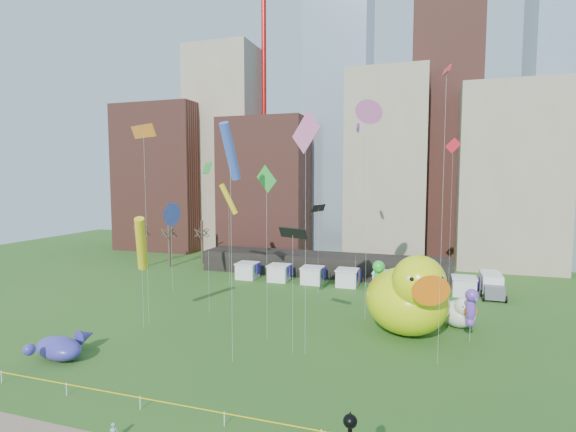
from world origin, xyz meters
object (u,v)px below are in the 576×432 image
(big_duck, at_px, (409,297))
(whale_inflatable, at_px, (61,347))
(seahorse_green, at_px, (378,276))
(seahorse_purple, at_px, (471,305))
(toddler, at_px, (113,431))
(small_duck, at_px, (460,312))
(box_truck, at_px, (491,284))

(big_duck, distance_m, whale_inflatable, 30.95)
(big_duck, distance_m, seahorse_green, 6.23)
(seahorse_purple, relative_size, toddler, 5.08)
(small_duck, xyz_separation_m, seahorse_green, (-8.21, 1.50, 2.83))
(seahorse_purple, bearing_deg, whale_inflatable, -174.02)
(big_duck, bearing_deg, seahorse_green, 99.91)
(small_duck, bearing_deg, whale_inflatable, -174.62)
(box_truck, height_order, toddler, box_truck)
(whale_inflatable, bearing_deg, seahorse_green, 50.71)
(seahorse_purple, bearing_deg, box_truck, 59.35)
(seahorse_purple, bearing_deg, seahorse_green, 131.40)
(small_duck, distance_m, seahorse_purple, 4.28)
(whale_inflatable, xyz_separation_m, toddler, (11.90, -7.92, -0.46))
(small_duck, relative_size, whale_inflatable, 0.77)
(toddler, bearing_deg, whale_inflatable, 128.30)
(seahorse_purple, relative_size, box_truck, 0.76)
(small_duck, height_order, seahorse_green, seahorse_green)
(big_duck, bearing_deg, small_duck, 13.90)
(big_duck, height_order, seahorse_green, big_duck)
(big_duck, bearing_deg, box_truck, 38.32)
(seahorse_purple, bearing_deg, big_duck, 161.15)
(big_duck, xyz_separation_m, box_truck, (9.45, 17.66, -2.29))
(big_duck, bearing_deg, whale_inflatable, -175.32)
(big_duck, xyz_separation_m, toddler, (-15.27, -22.49, -3.20))
(seahorse_purple, xyz_separation_m, whale_inflatable, (-32.62, -14.49, -2.49))
(small_duck, bearing_deg, seahorse_green, 145.33)
(seahorse_purple, xyz_separation_m, toddler, (-20.73, -22.41, -2.95))
(big_duck, distance_m, small_duck, 6.42)
(whale_inflatable, bearing_deg, small_duck, 40.69)
(seahorse_purple, distance_m, toddler, 30.67)
(small_duck, distance_m, toddler, 32.99)
(seahorse_purple, height_order, box_truck, seahorse_purple)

